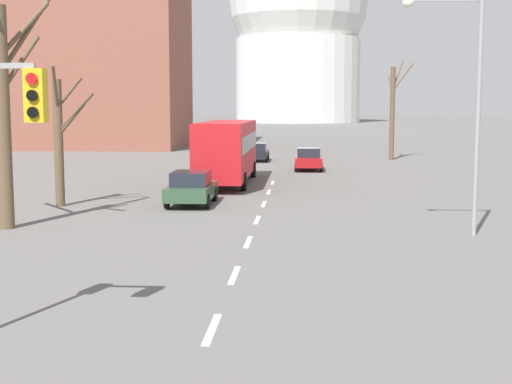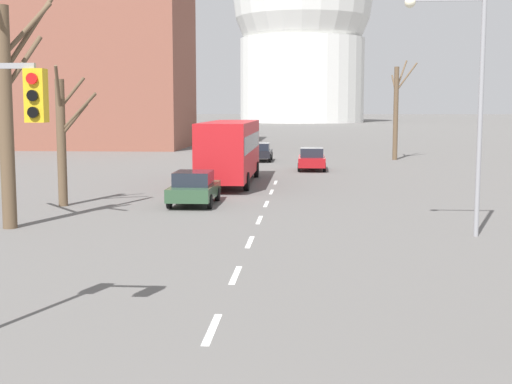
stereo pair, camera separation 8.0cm
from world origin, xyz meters
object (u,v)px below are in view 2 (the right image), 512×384
object	(u,v)px
sedan_mid_centre	(194,188)
city_bus	(230,147)
sedan_near_left	(260,152)
street_lamp_right	(465,88)
sedan_near_right	(312,159)

from	to	relation	value
sedan_mid_centre	city_bus	world-z (taller)	city_bus
sedan_near_left	sedan_mid_centre	size ratio (longest dim) A/B	0.92
street_lamp_right	sedan_near_left	world-z (taller)	street_lamp_right
sedan_mid_centre	city_bus	bearing A→B (deg)	85.64
street_lamp_right	sedan_mid_centre	size ratio (longest dim) A/B	1.87
city_bus	sedan_near_right	bearing A→B (deg)	62.63
street_lamp_right	sedan_near_right	distance (m)	25.31
sedan_mid_centre	city_bus	size ratio (longest dim) A/B	0.39
sedan_near_right	sedan_mid_centre	size ratio (longest dim) A/B	1.00
street_lamp_right	sedan_near_left	distance (m)	33.70
sedan_near_right	city_bus	world-z (taller)	city_bus
sedan_near_right	city_bus	xyz separation A→B (m)	(-4.60, -8.89, 1.28)
street_lamp_right	sedan_near_left	bearing A→B (deg)	105.53
sedan_near_right	street_lamp_right	bearing A→B (deg)	-78.76
city_bus	sedan_near_left	bearing A→B (deg)	88.22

